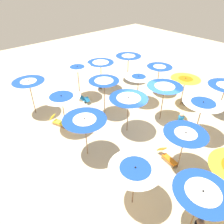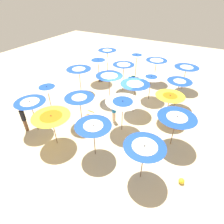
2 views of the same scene
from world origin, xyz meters
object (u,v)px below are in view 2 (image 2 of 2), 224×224
at_px(beach_umbrella_4, 31,104).
at_px(beach_umbrella_8, 80,99).
at_px(beach_umbrella_9, 52,119).
at_px(beach_umbrella_16, 179,84).
at_px(beach_umbrella_10, 156,62).
at_px(beach_umbrella_19, 144,149).
at_px(beach_umbrella_15, 186,69).
at_px(beach_umbrella_18, 177,119).
at_px(lounger_0, 87,117).
at_px(beach_umbrella_14, 93,128).
at_px(beach_umbrella_6, 124,67).
at_px(beach_umbrella_17, 170,98).
at_px(lounger_3, 174,123).
at_px(beachgoer_0, 114,111).
at_px(beach_umbrella_7, 109,77).
at_px(beach_ball, 181,181).
at_px(beach_umbrella_3, 47,89).
at_px(lounger_1, 132,78).
at_px(beach_umbrella_11, 151,79).
at_px(lounger_2, 157,78).
at_px(lounger_4, 101,77).
at_px(beach_umbrella_12, 135,86).
at_px(beachgoer_1, 24,119).
at_px(beach_umbrella_0, 107,52).
at_px(beach_umbrella_13, 123,104).
at_px(beach_umbrella_5, 137,57).

bearing_deg(beach_umbrella_4, beach_umbrella_8, -137.57).
xyz_separation_m(beach_umbrella_9, beach_umbrella_16, (-5.49, -8.07, 0.06)).
bearing_deg(beach_umbrella_10, beach_umbrella_19, 105.14).
xyz_separation_m(beach_umbrella_15, beach_umbrella_18, (-0.96, 7.85, -0.09)).
bearing_deg(beach_umbrella_9, beach_umbrella_19, -177.62).
xyz_separation_m(beach_umbrella_19, lounger_0, (5.43, -2.78, -1.87)).
xyz_separation_m(beach_umbrella_10, beach_umbrella_14, (-0.07, 11.04, -0.13)).
distance_m(beach_umbrella_6, beach_umbrella_18, 7.78).
bearing_deg(beach_umbrella_19, beach_umbrella_17, -87.68).
height_order(lounger_0, lounger_3, lounger_3).
distance_m(beach_umbrella_4, beachgoer_0, 5.52).
bearing_deg(beach_umbrella_10, beach_umbrella_7, 67.13).
bearing_deg(beach_ball, beach_umbrella_3, -8.98).
relative_size(beach_umbrella_15, lounger_3, 1.88).
relative_size(beach_umbrella_19, lounger_1, 1.79).
distance_m(beach_umbrella_14, beach_umbrella_16, 8.17).
height_order(beach_umbrella_7, lounger_3, beach_umbrella_7).
height_order(beach_umbrella_9, beach_ball, beach_umbrella_9).
distance_m(beach_umbrella_11, lounger_3, 4.27).
relative_size(lounger_0, lounger_2, 0.95).
height_order(beach_umbrella_15, beachgoer_0, beach_umbrella_15).
xyz_separation_m(beach_umbrella_7, beach_umbrella_10, (-2.23, -5.29, -0.04)).
distance_m(beach_umbrella_4, lounger_4, 9.32).
bearing_deg(beach_umbrella_18, beach_umbrella_9, 28.35).
relative_size(beach_umbrella_12, beach_umbrella_14, 1.10).
height_order(beach_umbrella_8, beach_umbrella_14, beach_umbrella_8).
bearing_deg(beach_umbrella_14, lounger_3, -124.70).
bearing_deg(beach_umbrella_17, beach_umbrella_19, 92.32).
relative_size(beach_umbrella_7, beachgoer_1, 1.26).
bearing_deg(beach_umbrella_3, beach_umbrella_7, -131.75).
distance_m(beach_umbrella_6, beach_umbrella_17, 5.64).
bearing_deg(beach_umbrella_12, beach_umbrella_18, 148.47).
distance_m(beach_umbrella_0, beachgoer_1, 11.84).
xyz_separation_m(lounger_2, lounger_4, (5.18, 2.66, 0.02)).
xyz_separation_m(beach_umbrella_6, beachgoer_0, (-1.61, 4.74, -1.38)).
bearing_deg(lounger_0, beach_umbrella_6, -174.52).
xyz_separation_m(beach_umbrella_6, beach_umbrella_16, (-5.01, 0.44, -0.28)).
distance_m(beach_umbrella_13, beach_umbrella_17, 3.48).
relative_size(beach_umbrella_6, beach_umbrella_17, 1.18).
height_order(beach_umbrella_9, beach_umbrella_19, beach_umbrella_19).
bearing_deg(beach_umbrella_14, beach_umbrella_5, -79.01).
relative_size(beach_umbrella_18, beachgoer_1, 1.20).
height_order(beach_umbrella_0, beach_umbrella_8, beach_umbrella_0).
xyz_separation_m(beach_umbrella_18, lounger_0, (6.19, 0.43, -1.78)).
bearing_deg(lounger_3, lounger_4, 6.99).
distance_m(beach_umbrella_15, lounger_2, 3.42).
bearing_deg(beach_umbrella_9, beach_umbrella_3, -41.41).
relative_size(lounger_1, beachgoer_0, 0.75).
bearing_deg(beach_umbrella_18, lounger_1, -51.03).
bearing_deg(beachgoer_1, beach_umbrella_12, 164.55).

